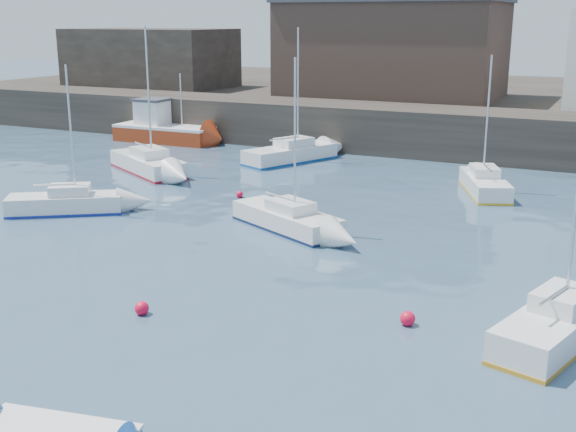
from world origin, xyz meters
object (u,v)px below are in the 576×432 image
at_px(sailboat_f, 485,183).
at_px(sailboat_h, 291,153).
at_px(sailboat_b, 287,218).
at_px(sailboat_c, 557,324).
at_px(buoy_far, 240,197).
at_px(sailboat_e, 148,163).
at_px(buoy_near, 142,314).
at_px(fishing_boat, 163,128).
at_px(buoy_mid, 407,325).
at_px(sailboat_a, 66,203).

relative_size(sailboat_f, sailboat_h, 0.85).
relative_size(sailboat_b, sailboat_f, 1.04).
height_order(sailboat_c, buoy_far, sailboat_c).
height_order(sailboat_e, buoy_near, sailboat_e).
bearing_deg(sailboat_h, fishing_boat, 166.24).
height_order(buoy_mid, buoy_far, buoy_mid).
height_order(buoy_near, buoy_far, buoy_near).
xyz_separation_m(sailboat_a, sailboat_e, (-2.04, 9.05, 0.07)).
bearing_deg(sailboat_e, buoy_near, -54.19).
bearing_deg(buoy_near, sailboat_f, 73.11).
xyz_separation_m(sailboat_a, sailboat_h, (4.05, 15.64, 0.06)).
bearing_deg(fishing_boat, sailboat_c, -38.19).
bearing_deg(sailboat_c, sailboat_a, 167.78).
xyz_separation_m(sailboat_b, buoy_far, (-4.59, 4.01, -0.47)).
bearing_deg(sailboat_h, buoy_far, -79.72).
height_order(sailboat_b, buoy_far, sailboat_b).
bearing_deg(sailboat_c, buoy_mid, -170.06).
bearing_deg(sailboat_e, buoy_far, -21.15).
xyz_separation_m(sailboat_e, buoy_far, (7.82, -3.03, -0.54)).
bearing_deg(sailboat_b, sailboat_h, 114.92).
distance_m(fishing_boat, buoy_near, 32.20).
height_order(sailboat_e, sailboat_h, sailboat_e).
xyz_separation_m(sailboat_e, sailboat_h, (6.08, 6.58, -0.01)).
height_order(sailboat_c, sailboat_e, sailboat_e).
xyz_separation_m(sailboat_f, buoy_mid, (1.25, -17.85, -0.49)).
relative_size(sailboat_h, buoy_near, 18.76).
bearing_deg(buoy_mid, buoy_far, 136.53).
height_order(sailboat_a, sailboat_f, sailboat_f).
height_order(sailboat_e, buoy_far, sailboat_e).
distance_m(sailboat_b, buoy_near, 10.22).
height_order(sailboat_f, buoy_mid, sailboat_f).
bearing_deg(buoy_far, sailboat_a, -133.85).
height_order(fishing_boat, sailboat_f, sailboat_f).
height_order(sailboat_a, buoy_mid, sailboat_a).
distance_m(sailboat_h, buoy_mid, 25.25).
xyz_separation_m(sailboat_b, buoy_mid, (7.53, -7.48, -0.47)).
bearing_deg(sailboat_c, buoy_far, 146.29).
distance_m(sailboat_a, buoy_near, 13.25).
xyz_separation_m(sailboat_c, buoy_far, (-16.16, 10.78, -0.53)).
bearing_deg(sailboat_h, buoy_near, -75.06).
height_order(fishing_boat, sailboat_b, sailboat_b).
height_order(sailboat_f, sailboat_h, sailboat_h).
relative_size(fishing_boat, sailboat_e, 0.91).
relative_size(sailboat_b, sailboat_h, 0.88).
height_order(sailboat_e, sailboat_f, sailboat_e).
xyz_separation_m(sailboat_f, sailboat_h, (-12.61, 3.25, 0.04)).
xyz_separation_m(sailboat_b, sailboat_e, (-12.41, 7.04, 0.07)).
relative_size(fishing_boat, buoy_mid, 16.67).
bearing_deg(sailboat_h, buoy_mid, -56.69).
bearing_deg(sailboat_e, buoy_mid, -36.05).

